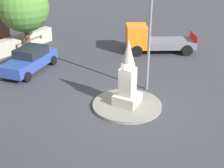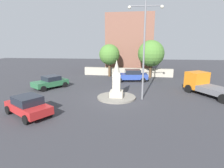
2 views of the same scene
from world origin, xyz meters
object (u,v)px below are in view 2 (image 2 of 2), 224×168
object	(u,v)px
monument	(117,81)
car_green_approaching	(51,82)
truck_orange_near_island	(206,85)
car_blue_passing	(131,75)
streetlamp	(144,43)
tree_mid_cluster	(151,54)
tree_near_wall	(109,55)
car_red_parked_right	(28,105)
corner_building	(130,44)

from	to	relation	value
monument	car_green_approaching	size ratio (longest dim) A/B	0.84
car_green_approaching	truck_orange_near_island	world-z (taller)	truck_orange_near_island
car_blue_passing	car_green_approaching	size ratio (longest dim) A/B	1.11
streetlamp	tree_mid_cluster	distance (m)	11.10
car_green_approaching	tree_near_wall	size ratio (longest dim) A/B	0.85
monument	streetlamp	distance (m)	4.26
tree_near_wall	tree_mid_cluster	xyz separation A→B (m)	(6.18, -0.39, 0.23)
car_red_parked_right	car_blue_passing	world-z (taller)	car_blue_passing
truck_orange_near_island	tree_mid_cluster	xyz separation A→B (m)	(-4.82, 8.52, 2.60)
monument	tree_near_wall	distance (m)	11.44
monument	car_blue_passing	xyz separation A→B (m)	(1.34, 7.93, -0.86)
car_green_approaching	car_blue_passing	bearing A→B (deg)	27.50
monument	tree_near_wall	size ratio (longest dim) A/B	0.71
car_red_parked_right	corner_building	distance (m)	23.59
tree_mid_cluster	car_green_approaching	bearing A→B (deg)	-147.73
truck_orange_near_island	tree_mid_cluster	distance (m)	10.13
monument	truck_orange_near_island	bearing A→B (deg)	13.90
car_green_approaching	tree_mid_cluster	distance (m)	14.60
car_blue_passing	car_red_parked_right	bearing A→B (deg)	-120.12
car_blue_passing	corner_building	xyz separation A→B (m)	(-0.26, 9.29, 4.10)
monument	corner_building	size ratio (longest dim) A/B	0.36
car_green_approaching	corner_building	xyz separation A→B (m)	(9.03, 14.13, 4.17)
streetlamp	truck_orange_near_island	xyz separation A→B (m)	(6.55, 2.33, -4.16)
streetlamp	corner_building	world-z (taller)	corner_building
streetlamp	truck_orange_near_island	distance (m)	8.10
car_red_parked_right	car_blue_passing	xyz separation A→B (m)	(7.42, 12.80, 0.05)
car_green_approaching	truck_orange_near_island	distance (m)	16.95
tree_near_wall	car_blue_passing	bearing A→B (deg)	-43.55
truck_orange_near_island	tree_near_wall	distance (m)	14.35
car_green_approaching	monument	bearing A→B (deg)	-21.31
car_red_parked_right	tree_near_wall	size ratio (longest dim) A/B	0.86
car_red_parked_right	truck_orange_near_island	xyz separation A→B (m)	(15.06, 7.09, 0.24)
tree_mid_cluster	car_blue_passing	bearing A→B (deg)	-135.10
car_green_approaching	tree_near_wall	xyz separation A→B (m)	(5.93, 8.03, 2.62)
tree_mid_cluster	monument	bearing A→B (deg)	-111.17
tree_near_wall	car_red_parked_right	bearing A→B (deg)	-104.25
truck_orange_near_island	tree_near_wall	xyz separation A→B (m)	(-11.00, 8.91, 2.37)
corner_building	tree_mid_cluster	bearing A→B (deg)	-64.64
car_red_parked_right	tree_mid_cluster	size ratio (longest dim) A/B	0.77
car_red_parked_right	tree_mid_cluster	xyz separation A→B (m)	(10.24, 15.60, 2.83)
car_red_parked_right	streetlamp	bearing A→B (deg)	29.16
monument	car_red_parked_right	xyz separation A→B (m)	(-6.08, -4.86, -0.91)
car_blue_passing	tree_mid_cluster	bearing A→B (deg)	44.90
car_red_parked_right	tree_mid_cluster	bearing A→B (deg)	56.72
corner_building	tree_mid_cluster	xyz separation A→B (m)	(3.07, -6.49, -1.32)
monument	tree_mid_cluster	world-z (taller)	tree_mid_cluster
monument	corner_building	xyz separation A→B (m)	(1.09, 17.23, 3.24)
monument	truck_orange_near_island	distance (m)	9.28
streetlamp	corner_building	xyz separation A→B (m)	(-1.35, 17.34, -0.25)
car_red_parked_right	car_green_approaching	distance (m)	8.18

